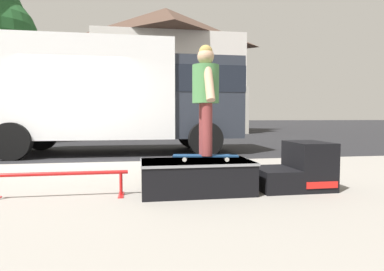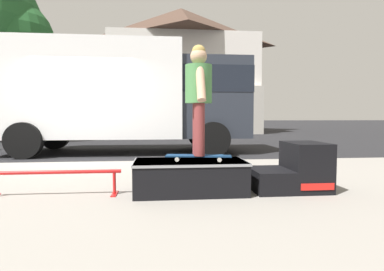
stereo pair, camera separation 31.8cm
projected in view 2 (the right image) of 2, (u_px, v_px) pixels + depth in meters
ground_plane at (73, 164)px, 6.98m from camera, size 140.00×140.00×0.00m
sidewalk_slab at (9, 195)px, 4.00m from camera, size 50.00×5.00×0.12m
skate_box at (190, 175)px, 3.88m from camera, size 1.34×0.72×0.39m
kicker_ramp at (295, 170)px, 4.00m from camera, size 0.92×0.64×0.60m
grind_rail at (54, 177)px, 3.71m from camera, size 1.53×0.28×0.30m
skateboard at (198, 156)px, 3.84m from camera, size 0.80×0.32×0.07m
skater_kid at (199, 91)px, 3.79m from camera, size 0.32×0.67×1.31m
box_truck at (126, 93)px, 9.16m from camera, size 6.91×2.63×3.05m
house_behind at (181, 70)px, 21.98m from camera, size 9.54×8.23×8.40m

